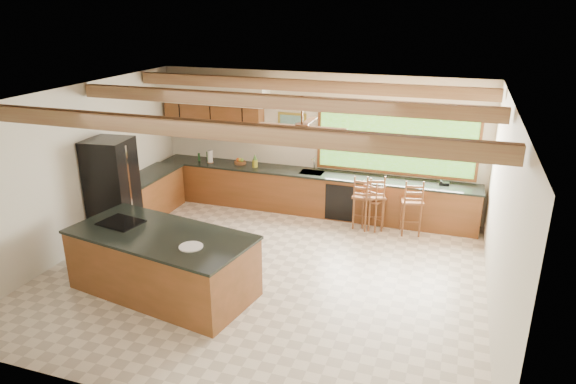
% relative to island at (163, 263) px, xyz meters
% --- Properties ---
extents(ground, '(7.20, 7.20, 0.00)m').
position_rel_island_xyz_m(ground, '(1.30, 1.04, -0.51)').
color(ground, beige).
rests_on(ground, ground).
extents(room_shell, '(7.27, 6.54, 3.02)m').
position_rel_island_xyz_m(room_shell, '(1.13, 1.70, 1.71)').
color(room_shell, beige).
rests_on(room_shell, ground).
extents(counter_run, '(7.12, 3.10, 1.22)m').
position_rel_island_xyz_m(counter_run, '(0.48, 3.56, -0.04)').
color(counter_run, brown).
rests_on(counter_run, ground).
extents(island, '(3.10, 1.85, 1.03)m').
position_rel_island_xyz_m(island, '(0.00, 0.00, 0.00)').
color(island, brown).
rests_on(island, ground).
extents(refrigerator, '(0.85, 0.83, 2.00)m').
position_rel_island_xyz_m(refrigerator, '(-1.92, 1.44, 0.49)').
color(refrigerator, black).
rests_on(refrigerator, ground).
extents(bar_stool_a, '(0.43, 0.43, 1.14)m').
position_rel_island_xyz_m(bar_stool_a, '(2.54, 3.43, 0.17)').
color(bar_stool_a, brown).
rests_on(bar_stool_a, ground).
extents(bar_stool_b, '(0.54, 0.54, 1.19)m').
position_rel_island_xyz_m(bar_stool_b, '(2.73, 3.43, 0.19)').
color(bar_stool_b, brown).
rests_on(bar_stool_b, ground).
extents(bar_stool_c, '(0.50, 0.50, 1.05)m').
position_rel_island_xyz_m(bar_stool_c, '(2.74, 3.44, 0.12)').
color(bar_stool_c, brown).
rests_on(bar_stool_c, ground).
extents(bar_stool_d, '(0.50, 0.50, 1.16)m').
position_rel_island_xyz_m(bar_stool_d, '(3.48, 3.43, 0.18)').
color(bar_stool_d, brown).
rests_on(bar_stool_d, ground).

